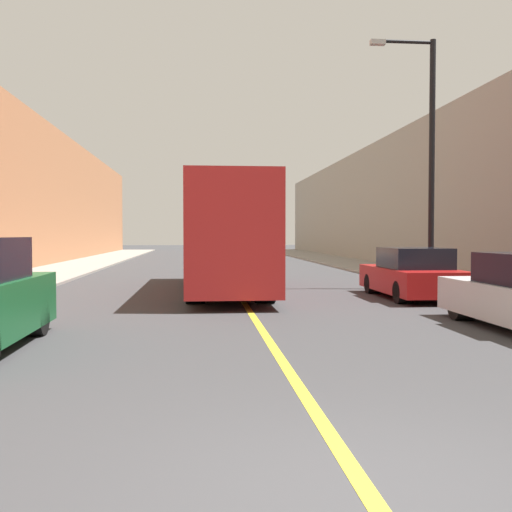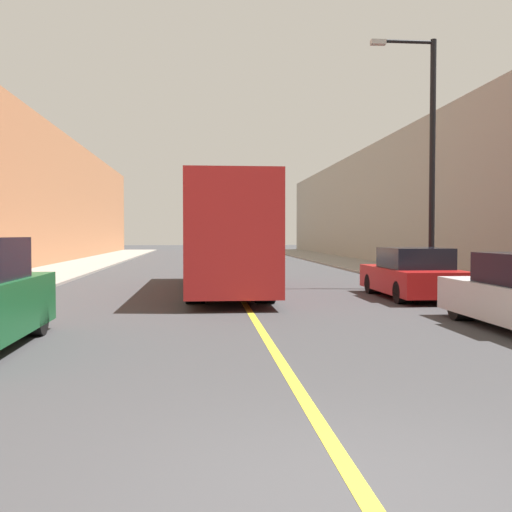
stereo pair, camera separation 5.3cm
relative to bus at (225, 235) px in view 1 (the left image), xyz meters
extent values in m
plane|color=#38383A|center=(0.38, -15.58, -1.86)|extent=(200.00, 200.00, 0.00)
cube|color=gray|center=(-7.82, 14.42, -1.81)|extent=(3.70, 72.00, 0.10)
cube|color=gray|center=(8.59, 14.42, -1.81)|extent=(3.70, 72.00, 0.10)
cube|color=#B2724C|center=(-11.67, 14.42, 2.39)|extent=(4.00, 72.00, 8.51)
cube|color=gray|center=(12.43, 14.42, 2.05)|extent=(4.00, 72.00, 7.83)
cube|color=gold|center=(0.38, 14.42, -1.86)|extent=(0.16, 72.00, 0.01)
cube|color=#AD1E1E|center=(0.00, 0.01, 0.03)|extent=(2.42, 11.09, 3.20)
cube|color=black|center=(0.00, -5.51, 0.59)|extent=(2.06, 0.04, 1.44)
cylinder|color=black|center=(-0.94, -3.43, -1.37)|extent=(0.53, 1.00, 1.00)
cylinder|color=black|center=(0.94, -3.43, -1.37)|extent=(0.53, 1.00, 1.00)
cylinder|color=black|center=(-0.94, 3.44, -1.37)|extent=(0.53, 1.00, 1.00)
cylinder|color=black|center=(0.94, 3.44, -1.37)|extent=(0.53, 1.00, 1.00)
cylinder|color=black|center=(-3.91, -8.30, -1.52)|extent=(0.44, 0.68, 0.68)
cylinder|color=black|center=(4.90, -7.08, -1.55)|extent=(0.41, 0.62, 0.62)
cube|color=maroon|center=(5.41, -2.53, -1.33)|extent=(1.90, 4.59, 0.70)
cube|color=black|center=(5.41, -2.76, -0.68)|extent=(1.67, 2.06, 0.60)
cube|color=black|center=(5.41, -4.79, -1.20)|extent=(1.61, 0.04, 0.32)
cylinder|color=black|center=(4.67, -3.95, -1.55)|extent=(0.42, 0.62, 0.62)
cylinder|color=black|center=(6.15, -3.95, -1.55)|extent=(0.42, 0.62, 0.62)
cylinder|color=black|center=(4.67, -1.11, -1.55)|extent=(0.42, 0.62, 0.62)
cylinder|color=black|center=(6.15, -1.11, -1.55)|extent=(0.42, 0.62, 0.62)
cylinder|color=black|center=(7.04, 0.10, 2.41)|extent=(0.20, 0.20, 8.35)
cylinder|color=black|center=(6.08, 0.10, 6.48)|extent=(1.91, 0.12, 0.12)
cube|color=#999993|center=(5.13, 0.10, 6.43)|extent=(0.50, 0.24, 0.16)
camera|label=1|loc=(-0.83, -19.67, 0.02)|focal=42.00mm
camera|label=2|loc=(-0.78, -19.67, 0.02)|focal=42.00mm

